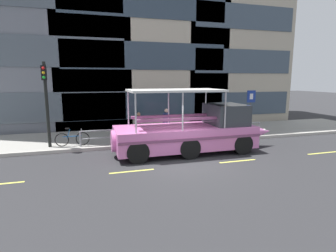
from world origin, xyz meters
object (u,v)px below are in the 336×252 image
at_px(pedestrian_mid_right, 139,123).
at_px(pedestrian_mid_left, 166,120).
at_px(parking_sign, 251,104).
at_px(pedestrian_near_bow, 223,118).
at_px(duck_tour_boat, 194,132).
at_px(leaned_bicycle, 72,139).
at_px(traffic_light_pole, 46,96).

bearing_deg(pedestrian_mid_right, pedestrian_mid_left, -2.78).
bearing_deg(parking_sign, pedestrian_near_bow, 179.79).
bearing_deg(duck_tour_boat, leaned_bicycle, 159.24).
bearing_deg(pedestrian_mid_right, leaned_bicycle, -169.02).
distance_m(leaned_bicycle, pedestrian_near_bow, 9.00).
bearing_deg(pedestrian_near_bow, traffic_light_pole, -177.96).
xyz_separation_m(leaned_bicycle, pedestrian_mid_left, (5.36, 0.64, 0.67)).
relative_size(pedestrian_mid_left, pedestrian_mid_right, 1.11).
distance_m(duck_tour_boat, pedestrian_near_bow, 4.01).
distance_m(parking_sign, pedestrian_mid_left, 5.64).
bearing_deg(pedestrian_near_bow, duck_tour_boat, -138.55).
distance_m(parking_sign, pedestrian_near_bow, 2.13).
distance_m(pedestrian_near_bow, pedestrian_mid_right, 5.29).
height_order(traffic_light_pole, leaned_bicycle, traffic_light_pole).
xyz_separation_m(pedestrian_near_bow, pedestrian_mid_right, (-5.27, 0.33, -0.10)).
height_order(leaned_bicycle, pedestrian_mid_right, pedestrian_mid_right).
height_order(parking_sign, duck_tour_boat, duck_tour_boat).
height_order(leaned_bicycle, duck_tour_boat, duck_tour_boat).
distance_m(parking_sign, duck_tour_boat, 5.72).
height_order(duck_tour_boat, pedestrian_near_bow, duck_tour_boat).
bearing_deg(leaned_bicycle, pedestrian_mid_left, 6.77).
bearing_deg(parking_sign, duck_tour_boat, -151.99).
distance_m(pedestrian_near_bow, pedestrian_mid_left, 3.62).
bearing_deg(pedestrian_mid_right, pedestrian_near_bow, -3.56).
distance_m(leaned_bicycle, pedestrian_mid_left, 5.44).
bearing_deg(leaned_bicycle, pedestrian_mid_right, 10.98).
xyz_separation_m(traffic_light_pole, pedestrian_mid_left, (6.47, 0.61, -1.56)).
bearing_deg(traffic_light_pole, pedestrian_near_bow, 2.04).
bearing_deg(traffic_light_pole, pedestrian_mid_left, 5.35).
xyz_separation_m(duck_tour_boat, pedestrian_near_bow, (3.00, 2.65, 0.19)).
relative_size(traffic_light_pole, pedestrian_mid_right, 2.77).
height_order(traffic_light_pole, parking_sign, traffic_light_pole).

